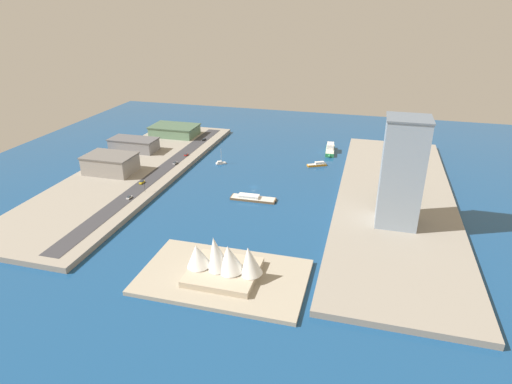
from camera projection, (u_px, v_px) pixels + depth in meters
name	position (u px, v px, depth m)	size (l,w,h in m)	color
ground_plane	(254.00, 187.00, 291.32)	(440.00, 440.00, 0.00)	navy
quay_west	(395.00, 200.00, 268.86)	(70.00, 240.00, 3.15)	gray
quay_east	(132.00, 172.00, 312.50)	(70.00, 240.00, 3.15)	gray
peninsula_point	(224.00, 277.00, 195.47)	(74.81, 45.67, 2.00)	#A89E89
road_strip	(159.00, 173.00, 306.76)	(11.37, 228.00, 0.15)	#38383D
water_taxi_orange	(317.00, 164.00, 327.56)	(15.14, 10.07, 3.26)	orange
barge_flat_brown	(252.00, 198.00, 272.36)	(29.62, 7.94, 3.18)	brown
ferry_green_doubledeck	(330.00, 149.00, 355.95)	(8.63, 28.01, 7.29)	#2D8C4C
sailboat_small_white	(221.00, 163.00, 331.44)	(7.99, 6.60, 12.61)	white
carpark_squat_concrete	(111.00, 164.00, 305.06)	(34.57, 23.92, 12.94)	gray
terminal_long_green	(175.00, 130.00, 389.32)	(40.91, 27.19, 9.03)	slate
tower_tall_glass	(402.00, 173.00, 226.37)	(22.26, 21.09, 58.96)	#8C9EB2
warehouse_low_gray	(134.00, 144.00, 349.83)	(38.21, 18.54, 10.07)	gray
taxi_yellow_cab	(142.00, 182.00, 288.44)	(2.13, 5.09, 1.54)	black
suv_black	(204.00, 139.00, 376.46)	(1.84, 4.95, 1.55)	black
van_white	(129.00, 197.00, 266.40)	(2.01, 4.67, 1.67)	black
sedan_silver	(175.00, 163.00, 322.28)	(2.04, 5.21, 1.56)	black
pickup_red	(186.00, 155.00, 339.74)	(2.10, 4.42, 1.45)	black
traffic_light_waterfront	(145.00, 186.00, 274.27)	(0.36, 0.36, 6.50)	black
opera_landmark	(223.00, 262.00, 192.18)	(36.26, 28.12, 19.43)	#BCAD93
park_tree_cluster	(397.00, 190.00, 264.13)	(15.88, 12.17, 9.61)	brown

